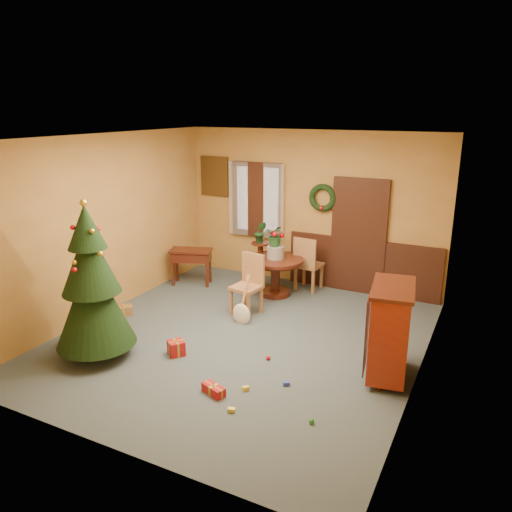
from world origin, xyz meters
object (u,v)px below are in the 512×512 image
Objects in this scene: chair_near at (249,282)px; christmas_tree at (92,285)px; dining_table at (275,269)px; sideboard at (390,329)px; writing_desk at (191,258)px.

christmas_tree is (-1.16, -2.27, 0.50)m from chair_near.
dining_table is 0.83× the size of sideboard.
chair_near is (-0.05, -0.93, 0.05)m from dining_table.
christmas_tree reaches higher than sideboard.
dining_table is 3.14m from sideboard.
dining_table is 0.46× the size of christmas_tree.
christmas_tree reaches higher than dining_table.
christmas_tree is 2.52× the size of writing_desk.
sideboard reaches higher than dining_table.
christmas_tree is 1.79× the size of sideboard.
dining_table is at bearing 86.85° from chair_near.
chair_near reaches higher than writing_desk.
dining_table is at bearing 141.38° from sideboard.
dining_table is 1.17× the size of writing_desk.
writing_desk is at bearing -173.33° from dining_table.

